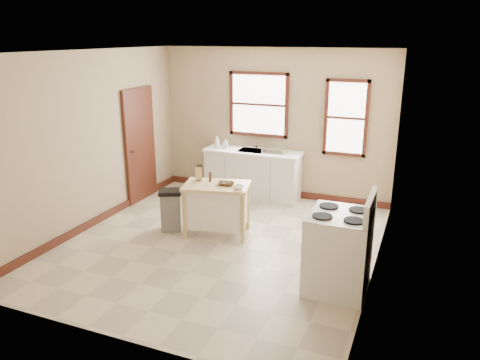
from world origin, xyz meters
The scene contains 23 objects.
floor centered at (0.00, 0.00, 0.00)m, with size 5.00×5.00×0.00m, color #B1A18C.
ceiling centered at (0.00, 0.00, 2.80)m, with size 5.00×5.00×0.00m, color white.
wall_back centered at (0.00, 2.50, 1.40)m, with size 4.50×0.04×2.80m, color tan.
wall_left centered at (-2.25, 0.00, 1.40)m, with size 0.04×5.00×2.80m, color tan.
wall_right centered at (2.25, 0.00, 1.40)m, with size 0.04×5.00×2.80m, color tan.
window_main centered at (-0.30, 2.48, 1.75)m, with size 1.17×0.06×1.22m, color #3E1411, non-canonical shape.
window_side centered at (1.35, 2.48, 1.60)m, with size 0.77×0.06×1.37m, color #3E1411, non-canonical shape.
door_left centered at (-2.21, 1.30, 1.05)m, with size 0.06×0.90×2.10m, color #3E1411.
baseboard_back centered at (0.00, 2.47, 0.06)m, with size 4.50×0.04×0.12m, color #3E1411.
baseboard_left centered at (-2.22, 0.00, 0.06)m, with size 0.04×5.00×0.12m, color #3E1411.
sink_counter centered at (-0.30, 2.20, 0.46)m, with size 1.86×0.62×0.92m, color silver, non-canonical shape.
faucet centered at (-0.30, 2.38, 1.03)m, with size 0.03×0.03×0.22m, color silver.
soap_bottle_a centered at (-1.01, 2.12, 1.04)m, with size 0.09×0.09×0.23m, color #B2B2B2.
soap_bottle_b centered at (-0.86, 2.18, 1.01)m, with size 0.08×0.09×0.19m, color #B2B2B2.
dish_rack centered at (0.14, 2.18, 0.97)m, with size 0.43×0.32×0.11m, color silver, non-canonical shape.
kitchen_island centered at (-0.19, 0.33, 0.41)m, with size 1.00×0.64×0.82m, color #E7BB88, non-canonical shape.
knife_block centered at (-0.54, 0.41, 0.92)m, with size 0.10×0.10×0.20m, color tan, non-canonical shape.
pepper_grinder centered at (-0.35, 0.43, 0.89)m, with size 0.04×0.04×0.15m, color #482213.
bowl_a centered at (-0.10, 0.36, 0.84)m, with size 0.18×0.18×0.04m, color brown.
bowl_b centered at (0.00, 0.36, 0.84)m, with size 0.18×0.18×0.04m, color brown.
bowl_c centered at (0.20, 0.25, 0.84)m, with size 0.16×0.16×0.05m, color white.
trash_bin centered at (-0.93, 0.18, 0.34)m, with size 0.35×0.29×0.68m, color slate, non-canonical shape.
gas_stove centered at (1.88, -0.62, 0.63)m, with size 0.79×0.80×1.25m, color white, non-canonical shape.
Camera 1 is at (2.72, -5.85, 3.01)m, focal length 35.00 mm.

